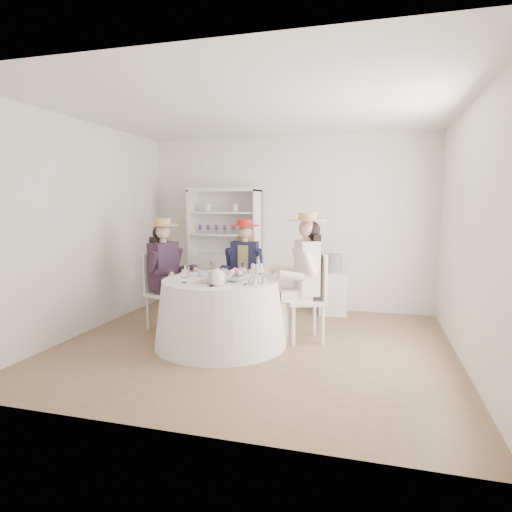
# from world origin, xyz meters

# --- Properties ---
(ground) EXTENTS (4.50, 4.50, 0.00)m
(ground) POSITION_xyz_m (0.00, 0.00, 0.00)
(ground) COLOR brown
(ground) RESTS_ON ground
(ceiling) EXTENTS (4.50, 4.50, 0.00)m
(ceiling) POSITION_xyz_m (0.00, 0.00, 2.70)
(ceiling) COLOR white
(ceiling) RESTS_ON wall_back
(wall_back) EXTENTS (4.50, 0.00, 4.50)m
(wall_back) POSITION_xyz_m (0.00, 2.00, 1.35)
(wall_back) COLOR silver
(wall_back) RESTS_ON ground
(wall_front) EXTENTS (4.50, 0.00, 4.50)m
(wall_front) POSITION_xyz_m (0.00, -2.00, 1.35)
(wall_front) COLOR silver
(wall_front) RESTS_ON ground
(wall_left) EXTENTS (0.00, 4.50, 4.50)m
(wall_left) POSITION_xyz_m (-2.25, 0.00, 1.35)
(wall_left) COLOR silver
(wall_left) RESTS_ON ground
(wall_right) EXTENTS (0.00, 4.50, 4.50)m
(wall_right) POSITION_xyz_m (2.25, 0.00, 1.35)
(wall_right) COLOR silver
(wall_right) RESTS_ON ground
(tea_table) EXTENTS (1.56, 1.56, 0.78)m
(tea_table) POSITION_xyz_m (-0.40, -0.03, 0.39)
(tea_table) COLOR white
(tea_table) RESTS_ON ground
(hutch) EXTENTS (1.26, 0.77, 1.90)m
(hutch) POSITION_xyz_m (-0.97, 1.77, 0.68)
(hutch) COLOR silver
(hutch) RESTS_ON ground
(side_table) EXTENTS (0.47, 0.47, 0.63)m
(side_table) POSITION_xyz_m (0.75, 1.75, 0.32)
(side_table) COLOR silver
(side_table) RESTS_ON ground
(hatbox) EXTENTS (0.29, 0.29, 0.27)m
(hatbox) POSITION_xyz_m (0.75, 1.75, 0.77)
(hatbox) COLOR black
(hatbox) RESTS_ON side_table
(guest_left) EXTENTS (0.60, 0.55, 1.47)m
(guest_left) POSITION_xyz_m (-1.32, 0.37, 0.83)
(guest_left) COLOR silver
(guest_left) RESTS_ON ground
(guest_mid) EXTENTS (0.52, 0.55, 1.44)m
(guest_mid) POSITION_xyz_m (-0.41, 0.98, 0.81)
(guest_mid) COLOR silver
(guest_mid) RESTS_ON ground
(guest_right) EXTENTS (0.65, 0.59, 1.55)m
(guest_right) POSITION_xyz_m (0.54, 0.34, 0.88)
(guest_right) COLOR silver
(guest_right) RESTS_ON ground
(spare_chair) EXTENTS (0.55, 0.55, 0.98)m
(spare_chair) POSITION_xyz_m (-0.30, 1.11, 0.53)
(spare_chair) COLOR silver
(spare_chair) RESTS_ON ground
(teacup_a) EXTENTS (0.10, 0.10, 0.07)m
(teacup_a) POSITION_xyz_m (-0.68, 0.07, 0.81)
(teacup_a) COLOR white
(teacup_a) RESTS_ON tea_table
(teacup_b) EXTENTS (0.07, 0.07, 0.06)m
(teacup_b) POSITION_xyz_m (-0.45, 0.28, 0.81)
(teacup_b) COLOR white
(teacup_b) RESTS_ON tea_table
(teacup_c) EXTENTS (0.09, 0.09, 0.06)m
(teacup_c) POSITION_xyz_m (-0.14, 0.06, 0.81)
(teacup_c) COLOR white
(teacup_c) RESTS_ON tea_table
(flower_bowl) EXTENTS (0.27, 0.27, 0.06)m
(flower_bowl) POSITION_xyz_m (-0.19, -0.12, 0.81)
(flower_bowl) COLOR white
(flower_bowl) RESTS_ON tea_table
(flower_arrangement) EXTENTS (0.18, 0.17, 0.07)m
(flower_arrangement) POSITION_xyz_m (-0.19, -0.02, 0.86)
(flower_arrangement) COLOR #D3697B
(flower_arrangement) RESTS_ON tea_table
(table_teapot) EXTENTS (0.27, 0.19, 0.20)m
(table_teapot) POSITION_xyz_m (-0.29, -0.41, 0.86)
(table_teapot) COLOR white
(table_teapot) RESTS_ON tea_table
(sandwich_plate) EXTENTS (0.27, 0.27, 0.06)m
(sandwich_plate) POSITION_xyz_m (-0.46, -0.35, 0.79)
(sandwich_plate) COLOR white
(sandwich_plate) RESTS_ON tea_table
(cupcake_stand) EXTENTS (0.24, 0.24, 0.22)m
(cupcake_stand) POSITION_xyz_m (0.10, -0.23, 0.86)
(cupcake_stand) COLOR white
(cupcake_stand) RESTS_ON tea_table
(stemware_set) EXTENTS (0.95, 0.95, 0.15)m
(stemware_set) POSITION_xyz_m (-0.40, -0.03, 0.85)
(stemware_set) COLOR white
(stemware_set) RESTS_ON tea_table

